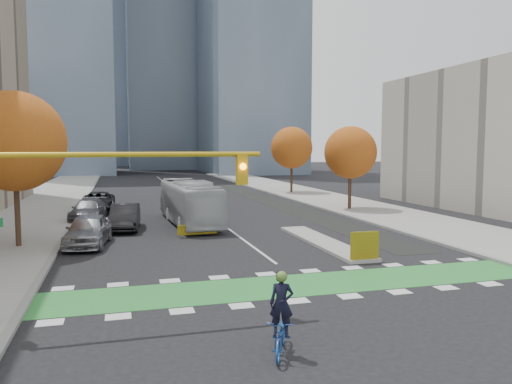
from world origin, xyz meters
TOP-DOWN VIEW (x-y plane):
  - ground at (0.00, 0.00)m, footprint 300.00×300.00m
  - sidewalk_west at (-13.50, 20.00)m, footprint 7.00×120.00m
  - sidewalk_east at (13.50, 20.00)m, footprint 7.00×120.00m
  - curb_west at (-10.00, 20.00)m, footprint 0.30×120.00m
  - curb_east at (10.00, 20.00)m, footprint 0.30×120.00m
  - bike_crossing at (0.00, 1.50)m, footprint 20.00×3.00m
  - centre_line at (0.00, 40.00)m, footprint 0.15×70.00m
  - bike_lane_paint at (7.50, 30.00)m, footprint 2.50×50.00m
  - median_island at (4.00, 9.00)m, footprint 1.60×10.00m
  - hazard_board at (4.00, 4.20)m, footprint 1.40×0.12m
  - tower_ne at (20.00, 85.00)m, footprint 18.00×24.00m
  - tower_far at (-4.00, 140.00)m, footprint 26.00×26.00m
  - tree_west at (-12.00, 12.00)m, footprint 5.20×5.20m
  - tree_east_near at (12.00, 22.00)m, footprint 4.40×4.40m
  - tree_east_far at (12.50, 38.00)m, footprint 4.80×4.80m
  - traffic_signal_west at (-7.93, -0.51)m, footprint 8.53×0.56m
  - cyclist at (-2.95, -4.46)m, footprint 1.38×1.99m
  - bus at (-2.12, 18.09)m, footprint 3.13×11.02m
  - parked_car_a at (-8.50, 11.71)m, footprint 2.68×5.28m
  - parked_car_b at (-6.50, 16.71)m, footprint 2.17×5.11m
  - parked_car_c at (-9.00, 21.71)m, footprint 2.80×5.45m
  - parked_car_d at (-8.46, 26.71)m, footprint 2.71×5.81m

SIDE VIEW (x-z plane):
  - ground at x=0.00m, z-range 0.00..0.00m
  - centre_line at x=0.00m, z-range 0.00..0.01m
  - bike_lane_paint at x=7.50m, z-range 0.00..0.01m
  - bike_crossing at x=0.00m, z-range 0.00..0.01m
  - sidewalk_west at x=-13.50m, z-range 0.00..0.15m
  - sidewalk_east at x=13.50m, z-range 0.00..0.15m
  - curb_west at x=-10.00m, z-range -0.01..0.15m
  - curb_east at x=10.00m, z-range -0.01..0.15m
  - median_island at x=4.00m, z-range 0.00..0.16m
  - cyclist at x=-2.95m, z-range -0.36..1.82m
  - parked_car_c at x=-9.00m, z-range 0.00..1.51m
  - hazard_board at x=4.00m, z-range 0.15..1.45m
  - parked_car_d at x=-8.46m, z-range 0.00..1.61m
  - parked_car_b at x=-6.50m, z-range 0.00..1.64m
  - parked_car_a at x=-8.50m, z-range 0.00..1.72m
  - bus at x=-2.12m, z-range 0.00..3.03m
  - traffic_signal_west at x=-7.93m, z-range 1.43..6.63m
  - tree_east_near at x=12.00m, z-range 1.33..8.40m
  - tree_east_far at x=12.50m, z-range 1.42..9.07m
  - tree_west at x=-12.00m, z-range 1.50..9.73m
  - tower_ne at x=20.00m, z-range 0.00..60.00m
  - tower_far at x=-4.00m, z-range 0.00..80.00m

